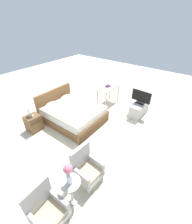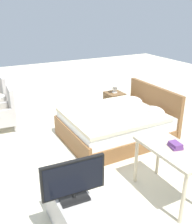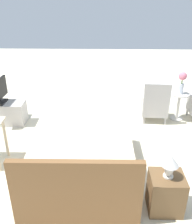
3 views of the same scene
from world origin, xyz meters
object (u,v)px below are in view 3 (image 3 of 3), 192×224
side_table (179,103)px  table_lamp (170,163)px  bed (82,160)px  armchair_by_window_right (155,105)px  tv_stand (3,113)px  nightstand (165,193)px  flower_vase (182,81)px

side_table → table_lamp: size_ratio=1.86×
bed → armchair_by_window_right: (-1.45, -1.92, 0.08)m
side_table → tv_stand: (3.80, 0.27, -0.14)m
armchair_by_window_right → side_table: (-0.53, -0.07, 0.01)m
armchair_by_window_right → tv_stand: 3.28m
table_lamp → side_table: bearing=-107.6°
table_lamp → bed: bearing=-28.9°
bed → tv_stand: 2.50m
bed → nightstand: 1.31m
bed → flower_vase: bearing=-134.9°
armchair_by_window_right → flower_vase: (-0.53, -0.07, 0.53)m
flower_vase → table_lamp: size_ratio=1.45×
bed → nightstand: (-1.15, 0.63, -0.03)m
side_table → flower_vase: size_ratio=1.29×
nightstand → tv_stand: bearing=-38.3°
armchair_by_window_right → table_lamp: armchair_by_window_right is taller
bed → tv_stand: bearing=-43.3°
bed → table_lamp: (-1.15, 0.63, 0.46)m
armchair_by_window_right → table_lamp: (0.30, 2.55, 0.38)m
bed → tv_stand: bed is taller
flower_vase → nightstand: (0.83, 2.62, -0.64)m
side_table → tv_stand: size_ratio=0.64×
bed → table_lamp: bed is taller
side_table → tv_stand: bearing=4.1°
side_table → table_lamp: 2.78m
table_lamp → armchair_by_window_right: bearing=-96.7°
armchair_by_window_right → nightstand: 2.57m
armchair_by_window_right → flower_vase: size_ratio=1.93×
nightstand → table_lamp: bearing=90.0°
flower_vase → tv_stand: flower_vase is taller
bed → tv_stand: (1.82, -1.72, -0.06)m
armchair_by_window_right → table_lamp: bearing=83.3°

